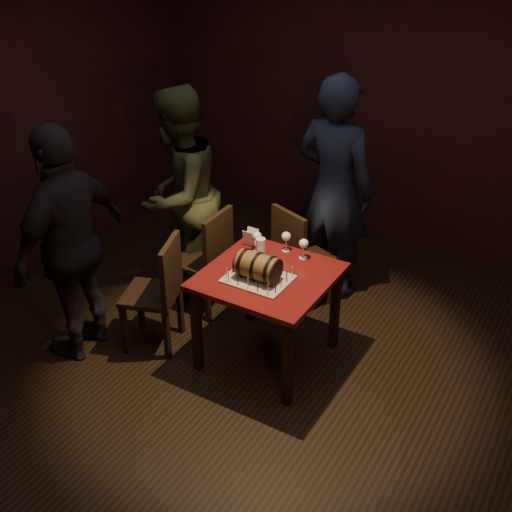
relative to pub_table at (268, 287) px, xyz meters
name	(u,v)px	position (x,y,z in m)	size (l,w,h in m)	color
room_shell	(255,200)	(-0.01, -0.17, 0.76)	(5.04, 5.04, 2.80)	black
pub_table	(268,287)	(0.00, 0.00, 0.00)	(0.90, 0.90, 0.75)	#4C0C0D
cake_board	(258,279)	(-0.02, -0.10, 0.12)	(0.45, 0.35, 0.01)	gray
barrel_cake	(258,266)	(-0.02, -0.10, 0.22)	(0.36, 0.21, 0.21)	brown
birthday_candles	(258,273)	(-0.02, -0.10, 0.16)	(0.40, 0.30, 0.09)	#E7D88A
wine_glass_left	(257,237)	(-0.24, 0.25, 0.23)	(0.07, 0.07, 0.16)	silver
wine_glass_mid	(286,237)	(-0.05, 0.37, 0.23)	(0.07, 0.07, 0.16)	silver
wine_glass_right	(304,244)	(0.11, 0.34, 0.23)	(0.07, 0.07, 0.16)	silver
pint_of_ale	(261,248)	(-0.18, 0.19, 0.18)	(0.07, 0.07, 0.15)	silver
menu_card	(251,238)	(-0.33, 0.31, 0.17)	(0.10, 0.05, 0.13)	white
chair_back	(297,253)	(-0.15, 0.74, -0.12)	(0.52, 0.52, 0.93)	black
chair_left_rear	(209,256)	(-0.75, 0.32, -0.12)	(0.41, 0.41, 0.93)	black
chair_left_front	(160,288)	(-0.79, -0.27, -0.12)	(0.51, 0.51, 0.93)	black
person_back	(334,189)	(-0.03, 1.16, 0.33)	(0.71, 0.47, 1.95)	black
person_left_rear	(179,195)	(-1.14, 0.48, 0.28)	(0.89, 0.70, 1.84)	#353A1D
person_left_front	(71,245)	(-1.30, -0.61, 0.27)	(1.07, 0.44, 1.82)	black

